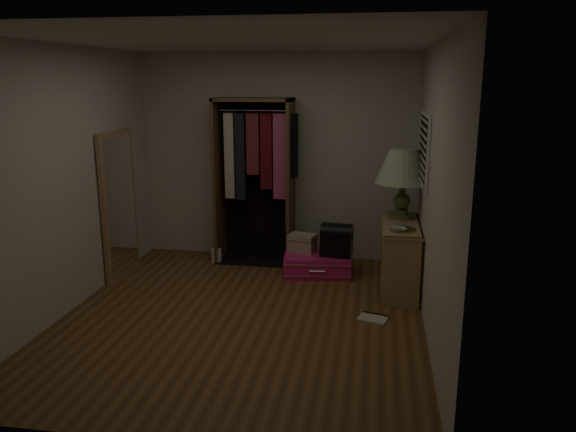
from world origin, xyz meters
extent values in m
plane|color=brown|center=(0.00, 0.00, 0.00)|extent=(4.00, 4.00, 0.00)
cube|color=beige|center=(0.00, 2.00, 1.30)|extent=(3.50, 0.02, 2.60)
cube|color=beige|center=(0.00, -2.00, 1.30)|extent=(3.50, 0.02, 2.60)
cube|color=beige|center=(1.75, 0.00, 1.30)|extent=(0.02, 4.00, 2.60)
cube|color=beige|center=(-1.75, 0.00, 1.30)|extent=(0.02, 4.00, 2.60)
cube|color=silver|center=(0.00, 0.00, 2.60)|extent=(3.50, 4.00, 0.01)
cube|color=white|center=(1.73, 1.00, 1.55)|extent=(0.03, 0.96, 0.76)
cube|color=black|center=(1.73, 1.00, 1.55)|extent=(0.03, 0.90, 0.70)
cube|color=silver|center=(1.71, 1.00, 1.24)|extent=(0.01, 0.88, 0.02)
cube|color=silver|center=(1.71, 1.00, 1.32)|extent=(0.01, 0.88, 0.02)
cube|color=silver|center=(1.71, 1.00, 1.39)|extent=(0.01, 0.88, 0.02)
cube|color=silver|center=(1.71, 1.00, 1.47)|extent=(0.01, 0.88, 0.02)
cube|color=silver|center=(1.71, 1.00, 1.55)|extent=(0.01, 0.88, 0.02)
cube|color=silver|center=(1.71, 1.00, 1.63)|extent=(0.01, 0.88, 0.02)
cube|color=silver|center=(1.71, 1.00, 1.71)|extent=(0.01, 0.88, 0.02)
cube|color=silver|center=(1.71, 1.00, 1.78)|extent=(0.01, 0.88, 0.02)
cube|color=silver|center=(1.71, 1.00, 1.86)|extent=(0.01, 0.88, 0.02)
cube|color=#A58150|center=(1.54, 0.46, 0.38)|extent=(0.40, 0.03, 0.75)
cube|color=#A58150|center=(1.54, 1.54, 0.38)|extent=(0.40, 0.03, 0.75)
cube|color=#A58150|center=(1.54, 1.00, 0.06)|extent=(0.40, 1.04, 0.03)
cube|color=#A58150|center=(1.54, 1.00, 0.57)|extent=(0.40, 1.04, 0.03)
cube|color=#A58150|center=(1.54, 1.00, 0.73)|extent=(0.42, 1.12, 0.03)
cube|color=brown|center=(1.73, 1.00, 0.38)|extent=(0.02, 1.10, 0.75)
cube|color=#A58150|center=(1.53, 1.33, 0.65)|extent=(0.36, 0.38, 0.13)
cube|color=gray|center=(1.47, 0.53, 0.23)|extent=(0.20, 0.03, 0.32)
cube|color=#4C3833|center=(1.48, 0.57, 0.23)|extent=(0.21, 0.05, 0.32)
cube|color=#B7AD99|center=(1.46, 0.62, 0.22)|extent=(0.18, 0.03, 0.29)
cube|color=brown|center=(1.46, 0.67, 0.23)|extent=(0.19, 0.04, 0.31)
cube|color=#3F4C59|center=(1.47, 0.71, 0.19)|extent=(0.21, 0.03, 0.22)
cube|color=gray|center=(1.46, 0.75, 0.20)|extent=(0.18, 0.04, 0.25)
cube|color=#59594C|center=(1.47, 0.80, 0.20)|extent=(0.20, 0.05, 0.24)
cube|color=#B2724C|center=(1.46, 0.85, 0.19)|extent=(0.19, 0.03, 0.23)
cube|color=beige|center=(1.47, 0.89, 0.20)|extent=(0.20, 0.04, 0.24)
cube|color=#332D38|center=(1.48, 0.94, 0.20)|extent=(0.22, 0.05, 0.24)
cube|color=gray|center=(1.46, 0.99, 0.20)|extent=(0.18, 0.03, 0.26)
cube|color=#4C3833|center=(1.47, 1.04, 0.20)|extent=(0.19, 0.03, 0.24)
cube|color=#B7AD99|center=(1.45, 1.09, 0.23)|extent=(0.15, 0.04, 0.32)
cube|color=brown|center=(1.47, 1.13, 0.22)|extent=(0.21, 0.04, 0.28)
cube|color=#3F4C59|center=(1.47, 1.18, 0.19)|extent=(0.20, 0.03, 0.23)
cube|color=gray|center=(1.46, 1.22, 0.22)|extent=(0.17, 0.03, 0.29)
cube|color=#59594C|center=(1.46, 1.26, 0.21)|extent=(0.18, 0.04, 0.28)
cube|color=#B2724C|center=(1.47, 1.31, 0.22)|extent=(0.19, 0.03, 0.29)
cube|color=beige|center=(1.45, 1.36, 0.19)|extent=(0.17, 0.04, 0.24)
cube|color=#332D38|center=(1.47, 1.41, 0.20)|extent=(0.19, 0.03, 0.26)
cube|color=gray|center=(1.45, 1.46, 0.23)|extent=(0.15, 0.05, 0.32)
cube|color=brown|center=(-0.70, 1.74, 1.02)|extent=(0.04, 0.50, 2.05)
cube|color=brown|center=(0.20, 1.74, 1.02)|extent=(0.04, 0.50, 2.05)
cube|color=brown|center=(-0.25, 1.74, 2.03)|extent=(0.95, 0.50, 0.04)
cube|color=black|center=(-0.25, 1.98, 1.02)|extent=(0.95, 0.02, 2.05)
cube|color=black|center=(-0.25, 1.74, 0.01)|extent=(0.95, 0.50, 0.02)
cylinder|color=white|center=(-0.25, 1.74, 1.90)|extent=(0.87, 0.02, 0.02)
cube|color=beige|center=(-0.55, 1.72, 1.35)|extent=(0.12, 0.14, 1.05)
cube|color=black|center=(-0.41, 1.72, 1.34)|extent=(0.12, 0.16, 1.06)
cube|color=maroon|center=(-0.25, 1.72, 1.50)|extent=(0.15, 0.12, 0.74)
cube|color=#590F19|center=(-0.08, 1.72, 1.41)|extent=(0.14, 0.13, 0.92)
cube|color=#BF4C72|center=(0.08, 1.72, 1.35)|extent=(0.16, 0.15, 1.03)
cube|color=black|center=(0.24, 1.72, 1.49)|extent=(0.11, 0.14, 0.76)
cube|color=#A67C50|center=(-1.71, 1.00, 0.85)|extent=(0.05, 0.80, 1.70)
cube|color=white|center=(-1.68, 1.00, 0.85)|extent=(0.01, 0.68, 1.58)
cube|color=#DC1A6D|center=(0.59, 1.37, 0.12)|extent=(0.83, 0.63, 0.24)
cube|color=white|center=(0.59, 1.37, 0.06)|extent=(0.85, 0.66, 0.01)
cube|color=white|center=(0.59, 1.37, 0.19)|extent=(0.85, 0.66, 0.01)
cylinder|color=white|center=(0.62, 1.09, 0.12)|extent=(0.18, 0.04, 0.02)
cube|color=tan|center=(0.40, 1.43, 0.35)|extent=(0.36, 0.29, 0.21)
cube|color=brown|center=(0.40, 1.43, 0.40)|extent=(0.37, 0.30, 0.01)
cylinder|color=white|center=(0.40, 1.43, 0.47)|extent=(0.09, 0.04, 0.01)
cube|color=black|center=(0.82, 1.34, 0.38)|extent=(0.39, 0.27, 0.28)
cylinder|color=black|center=(0.82, 1.34, 0.52)|extent=(0.39, 0.27, 0.23)
cylinder|color=#4A5228|center=(1.54, 1.27, 0.77)|extent=(0.34, 0.34, 0.04)
cylinder|color=#4A5228|center=(1.54, 1.27, 0.82)|extent=(0.20, 0.20, 0.06)
sphere|color=#4A5228|center=(1.54, 1.27, 0.94)|extent=(0.24, 0.24, 0.19)
cylinder|color=#4A5228|center=(1.54, 1.27, 1.09)|extent=(0.09, 0.09, 0.11)
cone|color=beige|center=(1.54, 1.27, 1.34)|extent=(0.80, 0.80, 0.38)
cone|color=white|center=(1.54, 1.27, 1.34)|extent=(0.71, 0.71, 0.36)
cylinder|color=olive|center=(1.54, 0.74, 0.76)|extent=(0.33, 0.33, 0.02)
imported|color=#9AB99D|center=(1.49, 0.68, 0.77)|extent=(0.20, 0.20, 0.04)
cylinder|color=white|center=(-0.72, 1.57, 0.09)|extent=(0.15, 0.15, 0.18)
cylinder|color=white|center=(-0.72, 1.57, 0.21)|extent=(0.06, 0.06, 0.04)
cube|color=beige|center=(1.27, 0.13, 0.01)|extent=(0.32, 0.29, 0.02)
cube|color=black|center=(1.30, 0.22, 0.01)|extent=(0.27, 0.11, 0.03)
camera|label=1|loc=(1.25, -4.98, 2.28)|focal=35.00mm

